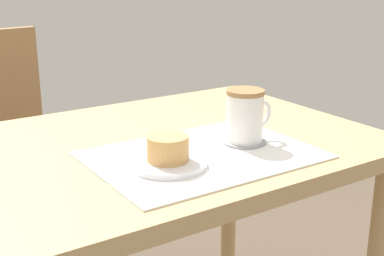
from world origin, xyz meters
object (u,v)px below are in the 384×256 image
Objects in this scene: wooden_chair at (2,164)px; pastry_plate at (168,163)px; pastry at (168,148)px; coffee_mug at (246,115)px; dining_table at (148,181)px.

wooden_chair is 5.89× the size of pastry_plate.
wooden_chair is at bearing 98.74° from pastry.
pastry_plate is 0.22m from coffee_mug.
wooden_chair is (-0.16, 0.65, -0.14)m from dining_table.
coffee_mug is (0.21, 0.03, 0.02)m from pastry.
coffee_mug is at bearing 8.02° from pastry_plate.
pastry is at bearing -104.07° from dining_table.
coffee_mug reaches higher than pastry_plate.
pastry is (0.00, 0.00, 0.03)m from pastry_plate.
dining_table is at bearing 75.93° from pastry.
dining_table is at bearing 144.32° from coffee_mug.
coffee_mug is at bearing -35.68° from dining_table.
pastry reaches higher than dining_table.
wooden_chair is at bearing 98.74° from pastry_plate.
pastry_plate is 1.31× the size of coffee_mug.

